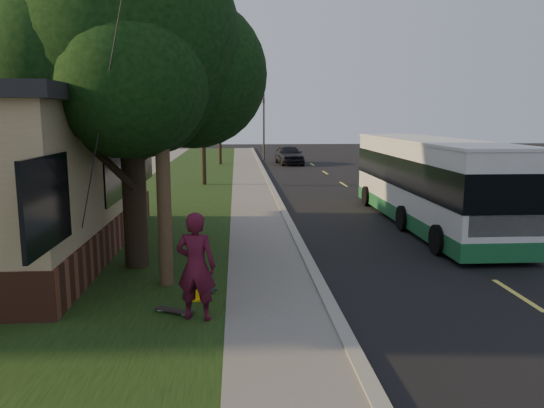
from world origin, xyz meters
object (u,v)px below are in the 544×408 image
Objects in this scene: transit_bus at (429,180)px; distant_car at (289,154)px; traffic_signal at (264,122)px; skateboard_main at (203,286)px; leafy_tree at (131,50)px; skateboard_spare at (174,311)px; utility_pole at (159,67)px; skateboarder at (196,266)px; fire_hydrant at (196,282)px; bare_tree_far at (220,138)px; bare_tree_near at (203,145)px.

transit_bus reaches higher than distant_car.
skateboard_main is (-3.00, -33.37, -3.04)m from traffic_signal.
leafy_tree is 1.77× the size of distant_car.
traffic_signal is (4.67, 31.35, -2.00)m from leafy_tree.
skateboard_spare is (-0.44, -1.37, -0.01)m from skateboard_main.
utility_pole is at bearing -142.30° from transit_bus.
skateboarder is 1.90m from skateboard_main.
fire_hydrant is 0.07× the size of transit_bus.
leafy_tree is 1.94× the size of bare_tree_far.
bare_tree_near is at bearing -92.39° from bare_tree_far.
traffic_signal is at bearing 110.41° from distant_car.
utility_pole is at bearing -105.75° from distant_car.
skateboard_main is (1.67, -2.02, -5.04)m from leafy_tree.
traffic_signal is at bearing 84.86° from skateboard_main.
bare_tree_near is 13.67m from distant_car.
leafy_tree is at bearing -108.09° from distant_car.
skateboard_main is (1.00, -17.37, -2.02)m from bare_tree_near.
distant_car is (-2.43, 23.16, -0.80)m from transit_bus.
skateboarder reaches higher than skateboard_main.
utility_pole is 2.11× the size of bare_tree_near.
fire_hydrant is at bearing -59.33° from leafy_tree.
fire_hydrant is at bearing -95.21° from traffic_signal.
distant_car is (4.75, 31.36, -0.29)m from skateboarder.
fire_hydrant is 30.04m from bare_tree_far.
leafy_tree is 10.25× the size of skateboard_spare.
skateboard_main is (-7.17, -6.53, -1.42)m from transit_bus.
distant_car reaches higher than skateboard_main.
transit_bus is at bearing -71.43° from bare_tree_far.
fire_hydrant reaches higher than skateboard_spare.
leafy_tree reaches higher than skateboard_spare.
leafy_tree is (-1.57, 2.65, 4.73)m from fire_hydrant.
leafy_tree is 1.42× the size of traffic_signal.
skateboard_main is at bearing 80.97° from fire_hydrant.
skateboarder is 31.72m from distant_car.
transit_bus reaches higher than skateboarder.
skateboarder is (1.67, -3.69, -4.12)m from leafy_tree.
transit_bus is at bearing -118.63° from skateboarder.
bare_tree_near is 5.66× the size of skateboard_spare.
leafy_tree is at bearing -98.47° from traffic_signal.
traffic_signal is 4.73m from distant_car.
leafy_tree is 15.66m from bare_tree_near.
fire_hydrant is at bearing -99.03° from skateboard_main.
skateboard_main is at bearing -86.71° from bare_tree_near.
skateboard_main is at bearing -95.14° from traffic_signal.
leafy_tree reaches higher than transit_bus.
skateboard_spare is (-0.44, 0.29, -0.92)m from skateboarder.
bare_tree_far is 0.92× the size of distant_car.
skateboard_spare is 31.51m from distant_car.
bare_tree_far is (-0.40, 30.00, 1.57)m from fire_hydrant.
utility_pole is at bearing 101.77° from skateboard_spare.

